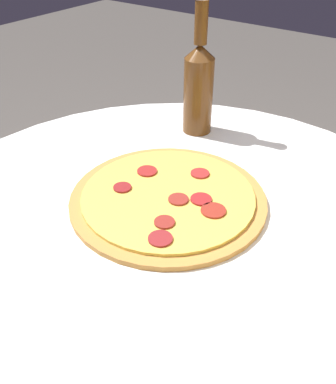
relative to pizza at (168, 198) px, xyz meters
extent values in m
cylinder|color=white|center=(0.03, 0.04, -0.38)|extent=(0.08, 0.08, 0.69)
cylinder|color=white|center=(0.03, 0.04, -0.02)|extent=(0.98, 0.98, 0.02)
cylinder|color=#B77F3D|center=(0.00, 0.00, 0.00)|extent=(0.35, 0.35, 0.01)
cylinder|color=#E0BC4C|center=(0.00, 0.00, 0.01)|extent=(0.31, 0.31, 0.01)
cylinder|color=maroon|center=(0.10, 0.06, 0.01)|extent=(0.04, 0.04, 0.00)
cylinder|color=maroon|center=(-0.09, 0.01, 0.01)|extent=(0.04, 0.04, 0.00)
cylinder|color=maroon|center=(-0.02, 0.06, 0.01)|extent=(0.04, 0.04, 0.00)
cylinder|color=maroon|center=(-0.03, -0.08, 0.01)|extent=(0.04, 0.04, 0.00)
cylinder|color=maroon|center=(0.07, 0.04, 0.01)|extent=(0.03, 0.03, 0.00)
cylinder|color=maroon|center=(0.00, 0.03, 0.01)|extent=(0.04, 0.04, 0.00)
cylinder|color=maroon|center=(0.00, 0.09, 0.01)|extent=(0.04, 0.04, 0.00)
cylinder|color=maroon|center=(0.03, -0.08, 0.01)|extent=(0.03, 0.03, 0.00)
cylinder|color=#563314|center=(-0.26, -0.11, 0.08)|extent=(0.07, 0.07, 0.17)
cone|color=#563314|center=(-0.26, -0.11, 0.18)|extent=(0.07, 0.07, 0.03)
cylinder|color=#563314|center=(-0.26, -0.11, 0.23)|extent=(0.03, 0.03, 0.09)
camera|label=1|loc=(0.50, 0.37, 0.45)|focal=40.00mm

